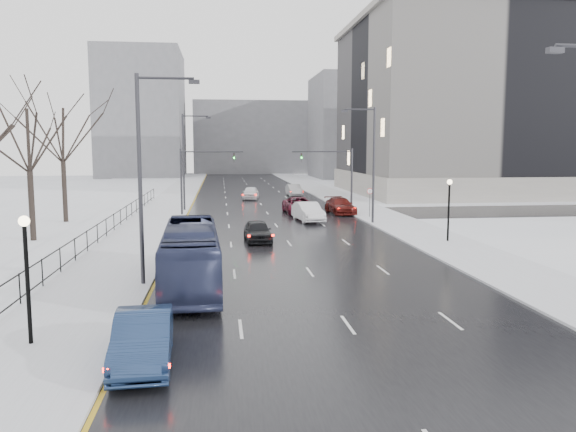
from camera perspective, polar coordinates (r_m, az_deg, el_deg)
name	(u,v)px	position (r m, az deg, el deg)	size (l,w,h in m)	color
road	(260,203)	(67.39, -2.90, 1.37)	(16.00, 150.00, 0.04)	black
cross_road	(268,214)	(55.49, -2.03, 0.16)	(130.00, 10.00, 0.04)	black
sidewalk_left	(171,203)	(67.47, -11.83, 1.29)	(5.00, 150.00, 0.16)	silver
sidewalk_right	(345,201)	(68.91, 5.85, 1.52)	(5.00, 150.00, 0.16)	silver
park_strip	(87,204)	(68.95, -19.72, 1.13)	(14.00, 150.00, 0.12)	white
tree_park_d	(34,242)	(43.47, -24.42, -2.41)	(8.75, 8.75, 12.50)	black
tree_park_e	(66,223)	(53.08, -21.61, -0.67)	(9.45, 9.45, 13.50)	black
iron_fence	(91,237)	(38.26, -19.41, -2.00)	(0.06, 70.00, 1.30)	black
streetlight_r_mid	(371,159)	(48.63, 8.44, 5.74)	(2.95, 0.25, 10.00)	#2D2D33
streetlight_l_near	(145,169)	(27.14, -14.35, 4.64)	(2.95, 0.25, 10.00)	#2D2D33
streetlight_l_far	(186,157)	(59.01, -10.36, 5.91)	(2.95, 0.25, 10.00)	#2D2D33
lamppost_l	(26,261)	(20.27, -25.05, -4.17)	(0.36, 0.36, 4.28)	black
lamppost_r_mid	(449,201)	(40.26, 16.04, 1.47)	(0.36, 0.36, 4.28)	black
mast_signal_right	(341,173)	(56.25, 5.43, 4.40)	(6.10, 0.33, 6.50)	#2D2D33
mast_signal_left	(192,174)	(55.02, -9.69, 4.28)	(6.10, 0.33, 6.50)	#2D2D33
no_uturn_sign	(370,194)	(52.93, 8.32, 2.24)	(0.60, 0.06, 2.70)	#2D2D33
civic_building	(492,116)	(88.43, 20.05, 9.56)	(41.00, 31.00, 24.80)	gray
bldg_far_right	(369,127)	(126.27, 8.20, 8.93)	(24.00, 20.00, 22.00)	slate
bldg_far_left	(142,114)	(133.24, -14.59, 9.96)	(18.00, 22.00, 28.00)	slate
bldg_far_center	(253,138)	(147.17, -3.56, 7.92)	(30.00, 18.00, 18.00)	slate
sedan_left_near	(143,339)	(18.07, -14.52, -11.96)	(1.68, 4.82, 1.59)	navy
bus	(191,256)	(26.91, -9.85, -4.02)	(2.52, 10.76, 3.00)	#2A3052
sedan_center_near	(258,231)	(39.41, -3.11, -1.53)	(1.77, 4.40, 1.50)	black
sedan_right_near	(308,212)	(50.07, 2.06, 0.43)	(1.82, 5.22, 1.72)	silver
sedan_right_cross	(299,205)	(56.09, 1.11, 1.09)	(2.69, 5.83, 1.62)	#510D1F
sedan_right_far	(340,206)	(56.16, 5.34, 1.04)	(2.19, 5.40, 1.57)	#52110E
sedan_center_far	(251,193)	(71.62, -3.82, 2.37)	(1.92, 4.77, 1.63)	white
sedan_right_distant	(294,190)	(76.20, 0.61, 2.64)	(1.66, 4.77, 1.57)	#B0B0B4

